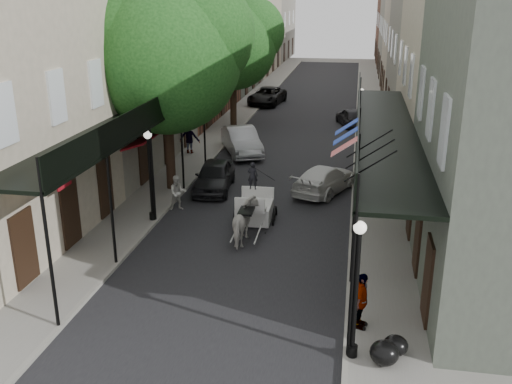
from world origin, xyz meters
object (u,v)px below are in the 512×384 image
at_px(lamppost_right_far, 360,120).
at_px(horse, 246,222).
at_px(car_left_near, 214,176).
at_px(pedestrian_sidewalk_right, 361,301).
at_px(car_left_mid, 242,141).
at_px(tree_near, 175,51).
at_px(carriage, 256,194).
at_px(tree_far, 238,41).
at_px(car_left_far, 267,96).
at_px(lamppost_left, 150,174).
at_px(car_right_far, 351,117).
at_px(pedestrian_sidewalk_left, 190,137).
at_px(lamppost_right_near, 356,289).
at_px(pedestrian_walking, 178,193).
at_px(car_right_near, 325,179).

height_order(lamppost_right_far, horse, lamppost_right_far).
bearing_deg(car_left_near, horse, -69.87).
bearing_deg(pedestrian_sidewalk_right, car_left_mid, 34.45).
distance_m(tree_near, car_left_near, 6.02).
height_order(tree_near, carriage, tree_near).
bearing_deg(tree_far, pedestrian_sidewalk_right, -71.01).
bearing_deg(tree_near, car_left_near, 8.26).
bearing_deg(carriage, tree_far, 102.72).
height_order(tree_near, horse, tree_near).
bearing_deg(carriage, car_left_far, 96.70).
distance_m(tree_near, tree_far, 14.02).
distance_m(lamppost_left, horse, 4.52).
distance_m(lamppost_left, car_right_far, 21.11).
bearing_deg(pedestrian_sidewalk_left, horse, 118.14).
bearing_deg(lamppost_right_near, tree_far, 107.68).
distance_m(lamppost_right_near, pedestrian_walking, 12.27).
height_order(tree_far, lamppost_right_near, tree_far).
bearing_deg(tree_near, tree_far, 90.19).
relative_size(tree_near, car_left_mid, 2.05).
distance_m(lamppost_right_far, carriage, 11.59).
relative_size(tree_far, car_left_far, 1.68).
relative_size(pedestrian_walking, car_left_near, 0.38).
relative_size(lamppost_left, pedestrian_sidewalk_right, 2.27).
bearing_deg(lamppost_left, pedestrian_walking, 68.79).
distance_m(tree_far, pedestrian_sidewalk_left, 9.36).
xyz_separation_m(tree_far, car_right_near, (6.85, -13.16, -5.21)).
relative_size(pedestrian_sidewalk_left, car_left_mid, 0.40).
xyz_separation_m(pedestrian_walking, pedestrian_sidewalk_right, (7.79, -8.17, 0.16)).
height_order(lamppost_left, car_left_near, lamppost_left).
height_order(pedestrian_sidewalk_right, car_left_mid, pedestrian_sidewalk_right).
xyz_separation_m(tree_near, carriage, (4.18, -2.97, -5.44)).
height_order(lamppost_right_near, car_left_mid, lamppost_right_near).
bearing_deg(pedestrian_sidewalk_right, pedestrian_sidewalk_left, 43.23).
bearing_deg(lamppost_right_near, car_left_near, 118.36).
relative_size(pedestrian_sidewalk_right, car_right_near, 0.38).
distance_m(car_left_mid, car_left_far, 15.86).
xyz_separation_m(pedestrian_sidewalk_left, car_left_far, (1.90, 16.57, -0.36)).
height_order(tree_far, lamppost_right_far, tree_far).
bearing_deg(pedestrian_sidewalk_left, tree_near, 104.65).
height_order(tree_near, lamppost_right_far, tree_near).
xyz_separation_m(horse, carriage, (-0.06, 2.52, 0.24)).
height_order(tree_near, pedestrian_sidewalk_right, tree_near).
xyz_separation_m(pedestrian_sidewalk_right, car_right_near, (-1.69, 11.64, -0.31)).
xyz_separation_m(lamppost_right_near, pedestrian_walking, (-7.60, 9.55, -1.28)).
bearing_deg(carriage, pedestrian_walking, 173.21).
bearing_deg(tree_near, lamppost_right_far, 43.31).
xyz_separation_m(car_left_near, car_left_mid, (0.00, 6.55, 0.08)).
bearing_deg(horse, car_left_far, -83.89).
xyz_separation_m(tree_near, pedestrian_walking, (0.70, -2.63, -5.72)).
bearing_deg(horse, tree_far, -78.87).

